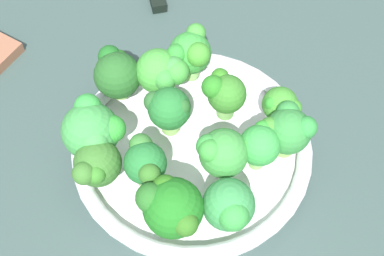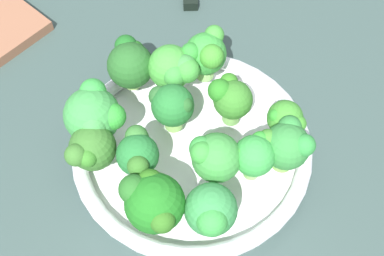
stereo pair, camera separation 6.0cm
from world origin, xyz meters
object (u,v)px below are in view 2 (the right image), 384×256
Objects in this scene: broccoli_floret_1 at (94,115)px; broccoli_floret_8 at (211,212)px; broccoli_floret_11 at (130,63)px; broccoli_floret_3 at (206,54)px; broccoli_floret_9 at (253,156)px; broccoli_floret_13 at (174,69)px; broccoli_floret_0 at (172,106)px; bowl at (192,148)px; broccoli_floret_5 at (231,98)px; broccoli_floret_7 at (138,154)px; broccoli_floret_12 at (286,145)px; broccoli_floret_4 at (214,157)px; broccoli_floret_6 at (153,202)px; broccoli_floret_10 at (91,149)px; broccoli_floret_2 at (286,119)px.

broccoli_floret_1 is 17.67cm from broccoli_floret_8.
broccoli_floret_1 is 9.11cm from broccoli_floret_11.
broccoli_floret_9 is (2.81, 15.02, -0.28)cm from broccoli_floret_3.
broccoli_floret_13 is at bearing 0.84° from broccoli_floret_3.
broccoli_floret_11 is (8.62, -3.87, -0.69)cm from broccoli_floret_3.
broccoli_floret_13 is at bearing 135.75° from broccoli_floret_11.
bowl is at bearing 104.53° from broccoli_floret_0.
broccoli_floret_0 is 0.95× the size of broccoli_floret_3.
broccoli_floret_5 reaches higher than broccoli_floret_7.
broccoli_floret_12 is (-14.92, 7.22, -0.05)cm from broccoli_floret_7.
broccoli_floret_7 is at bearing -25.84° from broccoli_floret_12.
broccoli_floret_13 is (-1.93, -7.85, 6.00)cm from bowl.
broccoli_floret_0 is 0.98× the size of broccoli_floret_4.
broccoli_floret_6 is at bearing 44.18° from broccoli_floret_3.
broccoli_floret_4 is 8.42cm from broccoli_floret_7.
broccoli_floret_13 is at bearing -159.15° from broccoli_floret_10.
broccoli_floret_12 is (-8.53, 10.98, -0.13)cm from broccoli_floret_0.
broccoli_floret_3 is at bearing -174.27° from broccoli_floret_1.
broccoli_floret_7 reaches higher than broccoli_floret_2.
broccoli_floret_7 is at bearing 42.44° from broccoli_floret_13.
broccoli_floret_2 is 0.82× the size of broccoli_floret_9.
broccoli_floret_12 is (-9.80, 19.54, 0.31)cm from broccoli_floret_11.
broccoli_floret_6 is at bearing 52.25° from broccoli_floret_0.
broccoli_floret_13 is (-2.77, -4.62, 0.18)cm from broccoli_floret_0.
broccoli_floret_7 is (-1.27, -6.15, -0.41)cm from broccoli_floret_6.
broccoli_floret_1 is at bearing -20.33° from broccoli_floret_5.
broccoli_floret_11 is 5.67cm from broccoli_floret_13.
broccoli_floret_11 is 0.96× the size of broccoli_floret_13.
broccoli_floret_6 is 1.18× the size of broccoli_floret_10.
broccoli_floret_5 is 8.03cm from broccoli_floret_13.
broccoli_floret_1 is at bearing 7.69° from broccoli_floret_13.
bowl is 12.44cm from broccoli_floret_6.
broccoli_floret_3 is 1.03× the size of broccoli_floret_13.
broccoli_floret_7 is at bearing 141.82° from broccoli_floret_10.
broccoli_floret_13 is (-4.04, 3.94, 0.62)cm from broccoli_floret_11.
broccoli_floret_7 is 1.03× the size of broccoli_floret_8.
broccoli_floret_1 reaches higher than broccoli_floret_12.
bowl is at bearing -23.93° from broccoli_floret_2.
broccoli_floret_5 is 1.04× the size of broccoli_floret_7.
broccoli_floret_2 is 18.78cm from broccoli_floret_6.
broccoli_floret_8 is at bearing 50.01° from broccoli_floret_5.
bowl is 12.94cm from broccoli_floret_10.
bowl is 11.91cm from broccoli_floret_3.
broccoli_floret_5 reaches higher than broccoli_floret_9.
broccoli_floret_1 is 1.17× the size of broccoli_floret_7.
broccoli_floret_6 reaches higher than broccoli_floret_4.
broccoli_floret_5 reaches higher than broccoli_floret_11.
broccoli_floret_0 reaches higher than broccoli_floret_7.
broccoli_floret_11 is at bearing -54.75° from broccoli_floret_5.
broccoli_floret_1 is 1.20× the size of broccoli_floret_8.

